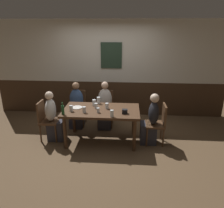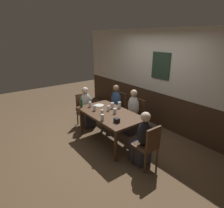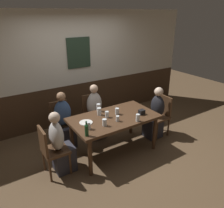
{
  "view_description": "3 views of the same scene",
  "coord_description": "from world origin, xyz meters",
  "px_view_note": "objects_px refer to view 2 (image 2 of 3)",
  "views": [
    {
      "loc": [
        0.56,
        -4.28,
        2.39
      ],
      "look_at": [
        0.23,
        -0.0,
        0.87
      ],
      "focal_mm": 34.85,
      "sensor_mm": 36.0,
      "label": 1
    },
    {
      "loc": [
        3.28,
        -2.42,
        2.42
      ],
      "look_at": [
        0.02,
        0.06,
        0.94
      ],
      "focal_mm": 30.65,
      "sensor_mm": 36.0,
      "label": 2
    },
    {
      "loc": [
        -2.02,
        -3.04,
        2.52
      ],
      "look_at": [
        0.05,
        0.15,
        0.93
      ],
      "focal_mm": 35.17,
      "sensor_mm": 36.0,
      "label": 3
    }
  ],
  "objects_px": {
    "chair_head_west": "(84,107)",
    "person_head_east": "(142,142)",
    "pint_glass_stout": "(119,105)",
    "tumbler_short": "(90,105)",
    "pint_glass_pale": "(102,112)",
    "pint_glass_amber": "(95,108)",
    "person_mid_far": "(132,115)",
    "person_head_west": "(87,110)",
    "dining_table": "(110,116)",
    "chair_head_east": "(148,144)",
    "beer_glass_tall": "(109,109)",
    "chair_left_far": "(119,106)",
    "chair_mid_far": "(136,114)",
    "plate_white_large": "(99,105)",
    "beer_glass_half": "(115,111)",
    "condiment_caddy": "(117,120)",
    "tumbler_water": "(112,106)",
    "person_left_far": "(115,108)",
    "highball_clear": "(102,118)",
    "beer_bottle_green": "(81,103)"
  },
  "relations": [
    {
      "from": "chair_head_west",
      "to": "chair_left_far",
      "type": "height_order",
      "value": "same"
    },
    {
      "from": "chair_head_west",
      "to": "beer_glass_half",
      "type": "height_order",
      "value": "chair_head_west"
    },
    {
      "from": "chair_head_west",
      "to": "person_head_west",
      "type": "bearing_deg",
      "value": 0.0
    },
    {
      "from": "beer_glass_tall",
      "to": "tumbler_short",
      "type": "bearing_deg",
      "value": -156.81
    },
    {
      "from": "person_head_east",
      "to": "tumbler_short",
      "type": "xyz_separation_m",
      "value": [
        -1.66,
        -0.15,
        0.33
      ]
    },
    {
      "from": "pint_glass_amber",
      "to": "condiment_caddy",
      "type": "relative_size",
      "value": 1.13
    },
    {
      "from": "tumbler_short",
      "to": "highball_clear",
      "type": "bearing_deg",
      "value": -14.59
    },
    {
      "from": "chair_left_far",
      "to": "plate_white_large",
      "type": "height_order",
      "value": "chair_left_far"
    },
    {
      "from": "person_head_east",
      "to": "person_left_far",
      "type": "relative_size",
      "value": 0.98
    },
    {
      "from": "chair_mid_far",
      "to": "beer_glass_half",
      "type": "height_order",
      "value": "chair_mid_far"
    },
    {
      "from": "dining_table",
      "to": "chair_head_east",
      "type": "relative_size",
      "value": 1.83
    },
    {
      "from": "person_head_west",
      "to": "chair_head_west",
      "type": "bearing_deg",
      "value": 180.0
    },
    {
      "from": "chair_mid_far",
      "to": "plate_white_large",
      "type": "xyz_separation_m",
      "value": [
        -0.54,
        -0.8,
        0.25
      ]
    },
    {
      "from": "beer_glass_tall",
      "to": "person_head_east",
      "type": "bearing_deg",
      "value": -2.76
    },
    {
      "from": "chair_head_west",
      "to": "highball_clear",
      "type": "xyz_separation_m",
      "value": [
        1.48,
        -0.38,
        0.31
      ]
    },
    {
      "from": "chair_head_east",
      "to": "pint_glass_amber",
      "type": "height_order",
      "value": "chair_head_east"
    },
    {
      "from": "tumbler_short",
      "to": "chair_mid_far",
      "type": "bearing_deg",
      "value": 59.31
    },
    {
      "from": "chair_left_far",
      "to": "beer_bottle_green",
      "type": "distance_m",
      "value": 1.25
    },
    {
      "from": "tumbler_short",
      "to": "chair_head_east",
      "type": "bearing_deg",
      "value": 4.77
    },
    {
      "from": "dining_table",
      "to": "highball_clear",
      "type": "xyz_separation_m",
      "value": [
        0.26,
        -0.38,
        0.15
      ]
    },
    {
      "from": "chair_head_west",
      "to": "pint_glass_amber",
      "type": "relative_size",
      "value": 7.05
    },
    {
      "from": "plate_white_large",
      "to": "chair_mid_far",
      "type": "bearing_deg",
      "value": 55.95
    },
    {
      "from": "dining_table",
      "to": "beer_glass_tall",
      "type": "bearing_deg",
      "value": 154.13
    },
    {
      "from": "chair_left_far",
      "to": "person_head_west",
      "type": "bearing_deg",
      "value": -111.87
    },
    {
      "from": "plate_white_large",
      "to": "condiment_caddy",
      "type": "relative_size",
      "value": 2.12
    },
    {
      "from": "beer_glass_tall",
      "to": "beer_bottle_green",
      "type": "bearing_deg",
      "value": -147.45
    },
    {
      "from": "chair_head_west",
      "to": "person_head_east",
      "type": "bearing_deg",
      "value": 0.0
    },
    {
      "from": "chair_head_east",
      "to": "tumbler_water",
      "type": "relative_size",
      "value": 6.23
    },
    {
      "from": "chair_head_west",
      "to": "beer_bottle_green",
      "type": "height_order",
      "value": "beer_bottle_green"
    },
    {
      "from": "person_left_far",
      "to": "person_mid_far",
      "type": "height_order",
      "value": "person_mid_far"
    },
    {
      "from": "chair_left_far",
      "to": "pint_glass_stout",
      "type": "distance_m",
      "value": 0.83
    },
    {
      "from": "person_head_west",
      "to": "condiment_caddy",
      "type": "bearing_deg",
      "value": -6.95
    },
    {
      "from": "condiment_caddy",
      "to": "chair_left_far",
      "type": "bearing_deg",
      "value": 138.89
    },
    {
      "from": "dining_table",
      "to": "person_left_far",
      "type": "bearing_deg",
      "value": 135.18
    },
    {
      "from": "person_mid_far",
      "to": "beer_bottle_green",
      "type": "relative_size",
      "value": 4.56
    },
    {
      "from": "tumbler_short",
      "to": "plate_white_large",
      "type": "height_order",
      "value": "tumbler_short"
    },
    {
      "from": "chair_mid_far",
      "to": "person_left_far",
      "type": "bearing_deg",
      "value": -167.07
    },
    {
      "from": "pint_glass_pale",
      "to": "tumbler_short",
      "type": "bearing_deg",
      "value": 177.27
    },
    {
      "from": "person_mid_far",
      "to": "chair_head_west",
      "type": "bearing_deg",
      "value": -149.98
    },
    {
      "from": "person_head_west",
      "to": "tumbler_water",
      "type": "distance_m",
      "value": 0.96
    },
    {
      "from": "pint_glass_stout",
      "to": "chair_head_east",
      "type": "bearing_deg",
      "value": -15.93
    },
    {
      "from": "person_head_west",
      "to": "beer_glass_tall",
      "type": "distance_m",
      "value": 1.0
    },
    {
      "from": "person_left_far",
      "to": "tumbler_water",
      "type": "xyz_separation_m",
      "value": [
        0.52,
        -0.48,
        0.33
      ]
    },
    {
      "from": "pint_glass_stout",
      "to": "tumbler_short",
      "type": "xyz_separation_m",
      "value": [
        -0.5,
        -0.53,
        -0.01
      ]
    },
    {
      "from": "chair_head_west",
      "to": "beer_glass_tall",
      "type": "height_order",
      "value": "chair_head_west"
    },
    {
      "from": "pint_glass_stout",
      "to": "pint_glass_pale",
      "type": "height_order",
      "value": "pint_glass_stout"
    },
    {
      "from": "person_head_west",
      "to": "tumbler_water",
      "type": "height_order",
      "value": "person_head_west"
    },
    {
      "from": "person_left_far",
      "to": "pint_glass_pale",
      "type": "xyz_separation_m",
      "value": [
        0.67,
        -0.88,
        0.31
      ]
    },
    {
      "from": "chair_mid_far",
      "to": "pint_glass_stout",
      "type": "height_order",
      "value": "pint_glass_stout"
    },
    {
      "from": "highball_clear",
      "to": "beer_glass_half",
      "type": "xyz_separation_m",
      "value": [
        -0.14,
        0.44,
        -0.01
      ]
    }
  ]
}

